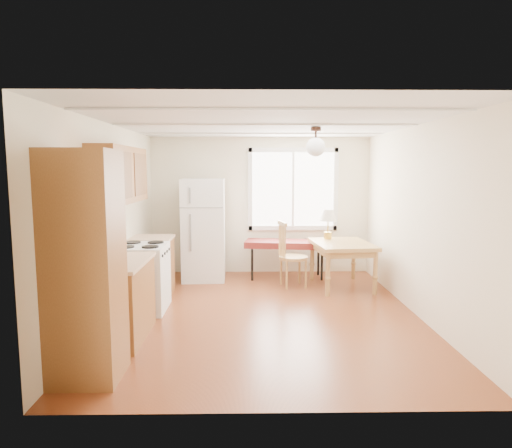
{
  "coord_description": "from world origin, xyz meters",
  "views": [
    {
      "loc": [
        -0.23,
        -5.91,
        1.93
      ],
      "look_at": [
        -0.12,
        0.49,
        1.15
      ],
      "focal_mm": 32.0,
      "sensor_mm": 36.0,
      "label": 1
    }
  ],
  "objects_px": {
    "refrigerator": "(204,230)",
    "chair": "(287,250)",
    "bench": "(286,245)",
    "dining_table": "(342,249)"
  },
  "relations": [
    {
      "from": "refrigerator",
      "to": "chair",
      "type": "xyz_separation_m",
      "value": [
        1.41,
        -0.56,
        -0.26
      ]
    },
    {
      "from": "refrigerator",
      "to": "bench",
      "type": "xyz_separation_m",
      "value": [
        1.45,
        0.08,
        -0.28
      ]
    },
    {
      "from": "refrigerator",
      "to": "bench",
      "type": "relative_size",
      "value": 1.17
    },
    {
      "from": "chair",
      "to": "bench",
      "type": "bearing_deg",
      "value": 75.03
    },
    {
      "from": "refrigerator",
      "to": "chair",
      "type": "bearing_deg",
      "value": -23.11
    },
    {
      "from": "dining_table",
      "to": "chair",
      "type": "bearing_deg",
      "value": 174.29
    },
    {
      "from": "refrigerator",
      "to": "bench",
      "type": "distance_m",
      "value": 1.47
    },
    {
      "from": "refrigerator",
      "to": "chair",
      "type": "distance_m",
      "value": 1.54
    },
    {
      "from": "bench",
      "to": "chair",
      "type": "distance_m",
      "value": 0.64
    },
    {
      "from": "dining_table",
      "to": "chair",
      "type": "xyz_separation_m",
      "value": [
        -0.89,
        0.01,
        -0.02
      ]
    }
  ]
}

